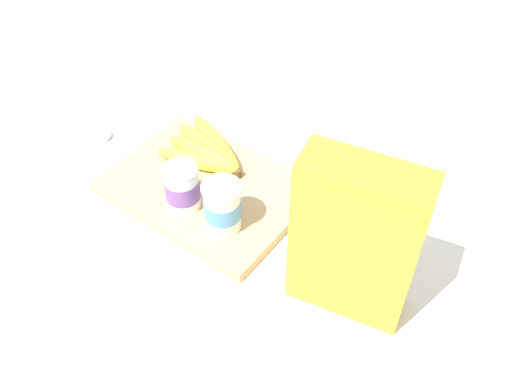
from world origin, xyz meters
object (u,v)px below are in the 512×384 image
(yogurt_cup_front, at_px, (222,207))
(yogurt_cup_back, at_px, (182,187))
(cereal_box, at_px, (355,241))
(spoon, at_px, (106,143))
(cutting_board, at_px, (207,189))
(banana_bunch, at_px, (206,150))

(yogurt_cup_front, bearing_deg, yogurt_cup_back, 1.82)
(yogurt_cup_front, height_order, yogurt_cup_back, yogurt_cup_front)
(cereal_box, relative_size, yogurt_cup_back, 3.25)
(spoon, bearing_deg, yogurt_cup_front, 173.29)
(cutting_board, height_order, spoon, cutting_board)
(cereal_box, distance_m, spoon, 0.60)
(yogurt_cup_back, bearing_deg, spoon, -9.69)
(cutting_board, xyz_separation_m, spoon, (0.25, 0.02, -0.00))
(yogurt_cup_front, distance_m, yogurt_cup_back, 0.09)
(cutting_board, bearing_deg, cereal_box, 171.56)
(cutting_board, xyz_separation_m, banana_bunch, (0.05, -0.06, 0.03))
(cutting_board, height_order, yogurt_cup_front, yogurt_cup_front)
(banana_bunch, distance_m, spoon, 0.22)
(spoon, bearing_deg, banana_bunch, -159.44)
(cereal_box, xyz_separation_m, banana_bunch, (0.37, -0.11, -0.10))
(yogurt_cup_front, relative_size, banana_bunch, 0.51)
(cutting_board, relative_size, yogurt_cup_back, 4.14)
(yogurt_cup_back, height_order, banana_bunch, yogurt_cup_back)
(cutting_board, distance_m, yogurt_cup_front, 0.12)
(yogurt_cup_front, xyz_separation_m, spoon, (0.34, -0.04, -0.06))
(yogurt_cup_front, relative_size, spoon, 0.86)
(cereal_box, height_order, spoon, cereal_box)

